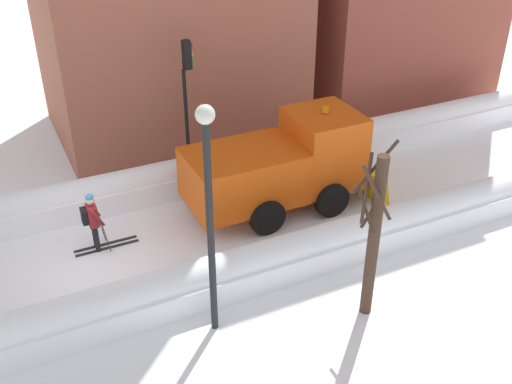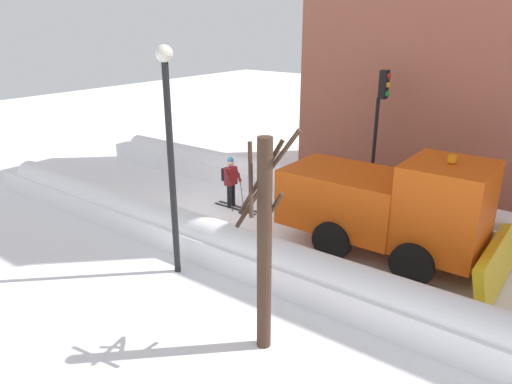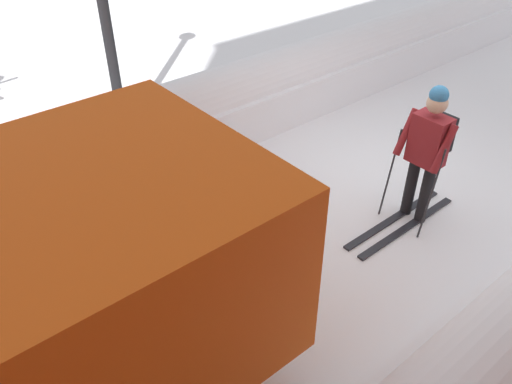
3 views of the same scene
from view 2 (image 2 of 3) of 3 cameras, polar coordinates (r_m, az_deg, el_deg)
The scene contains 5 objects.
plow_truck at distance 13.26m, azimuth 15.91°, elevation -1.60°, with size 3.20×5.98×3.12m.
skier at distance 16.39m, azimuth -3.06°, elevation 1.51°, with size 0.62×1.80×1.81m.
traffic_light_pole at distance 16.28m, azimuth 14.64°, elevation 9.02°, with size 0.28×0.42×4.68m.
street_lamp at distance 11.45m, azimuth -10.33°, elevation 6.39°, with size 0.40×0.40×5.67m.
bare_tree_near at distance 8.88m, azimuth 0.99°, elevation -6.02°, with size 0.99×1.09×4.46m.
Camera 2 is at (11.28, 10.27, 6.16)m, focal length 33.35 mm.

